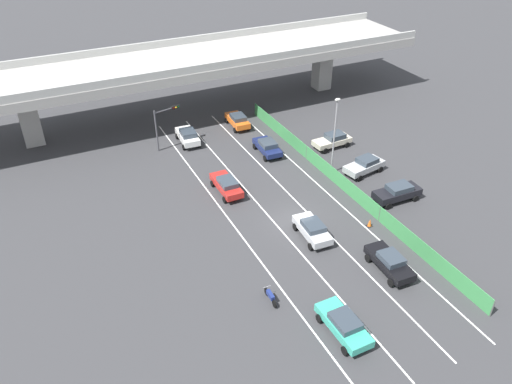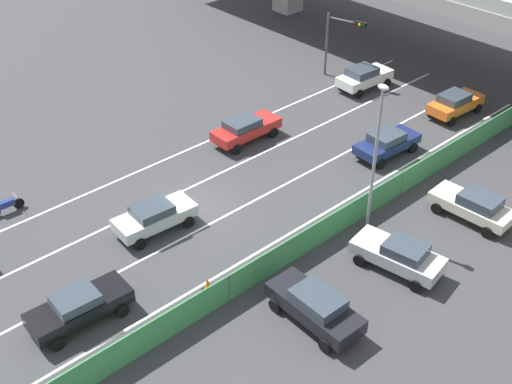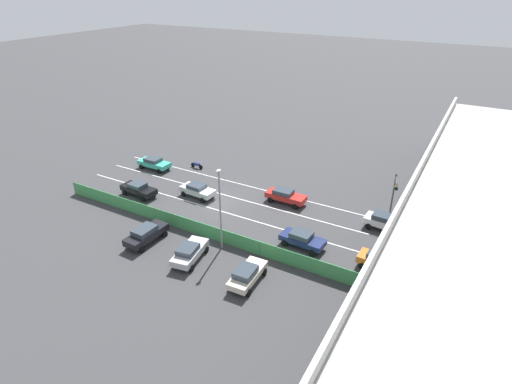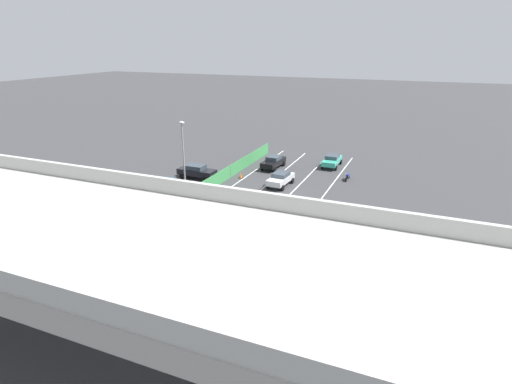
{
  "view_description": "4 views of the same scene",
  "coord_description": "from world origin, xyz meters",
  "px_view_note": "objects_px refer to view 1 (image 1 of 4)",
  "views": [
    {
      "loc": [
        -19.16,
        -31.35,
        27.04
      ],
      "look_at": [
        -1.8,
        4.13,
        1.19
      ],
      "focal_mm": 35.57,
      "sensor_mm": 36.0,
      "label": 1
    },
    {
      "loc": [
        23.98,
        -17.29,
        21.33
      ],
      "look_at": [
        2.88,
        1.93,
        1.61
      ],
      "focal_mm": 46.34,
      "sensor_mm": 36.0,
      "label": 2
    },
    {
      "loc": [
        34.85,
        24.78,
        23.26
      ],
      "look_at": [
        -0.58,
        4.77,
        2.17
      ],
      "focal_mm": 29.29,
      "sensor_mm": 36.0,
      "label": 3
    },
    {
      "loc": [
        -14.52,
        39.68,
        15.49
      ],
      "look_at": [
        0.22,
        4.41,
        1.62
      ],
      "focal_mm": 29.18,
      "sensor_mm": 36.0,
      "label": 4
    }
  ],
  "objects_px": {
    "motorcycle": "(270,296)",
    "traffic_cone": "(370,223)",
    "car_sedan_black": "(390,262)",
    "parked_sedan_dark": "(397,192)",
    "car_sedan_white": "(188,136)",
    "car_taxi_orange": "(238,120)",
    "car_sedan_silver": "(312,229)",
    "car_taxi_teal": "(344,324)",
    "parked_sedan_cream": "(333,140)",
    "car_sedan_red": "(227,185)",
    "street_lamp": "(335,130)",
    "traffic_light": "(165,120)",
    "car_sedan_navy": "(267,146)",
    "parked_wagon_silver": "(365,165)"
  },
  "relations": [
    {
      "from": "car_sedan_silver",
      "to": "car_sedan_navy",
      "type": "relative_size",
      "value": 0.99
    },
    {
      "from": "car_taxi_teal",
      "to": "car_sedan_black",
      "type": "height_order",
      "value": "car_sedan_black"
    },
    {
      "from": "car_sedan_red",
      "to": "car_sedan_black",
      "type": "relative_size",
      "value": 1.01
    },
    {
      "from": "car_sedan_silver",
      "to": "car_sedan_white",
      "type": "relative_size",
      "value": 1.0
    },
    {
      "from": "car_sedan_silver",
      "to": "parked_sedan_dark",
      "type": "xyz_separation_m",
      "value": [
        10.16,
        1.34,
        0.05
      ]
    },
    {
      "from": "parked_sedan_cream",
      "to": "traffic_cone",
      "type": "relative_size",
      "value": 6.11
    },
    {
      "from": "car_sedan_silver",
      "to": "motorcycle",
      "type": "xyz_separation_m",
      "value": [
        -6.65,
        -5.08,
        -0.43
      ]
    },
    {
      "from": "car_sedan_white",
      "to": "street_lamp",
      "type": "height_order",
      "value": "street_lamp"
    },
    {
      "from": "car_sedan_white",
      "to": "car_taxi_orange",
      "type": "distance_m",
      "value": 6.97
    },
    {
      "from": "car_sedan_red",
      "to": "car_taxi_orange",
      "type": "xyz_separation_m",
      "value": [
        6.96,
        12.82,
        0.02
      ]
    },
    {
      "from": "car_sedan_silver",
      "to": "parked_wagon_silver",
      "type": "height_order",
      "value": "parked_wagon_silver"
    },
    {
      "from": "car_sedan_black",
      "to": "street_lamp",
      "type": "height_order",
      "value": "street_lamp"
    },
    {
      "from": "parked_sedan_dark",
      "to": "traffic_light",
      "type": "relative_size",
      "value": 0.96
    },
    {
      "from": "car_sedan_silver",
      "to": "car_sedan_black",
      "type": "relative_size",
      "value": 0.95
    },
    {
      "from": "car_sedan_silver",
      "to": "car_sedan_black",
      "type": "bearing_deg",
      "value": -62.85
    },
    {
      "from": "car_sedan_red",
      "to": "parked_wagon_silver",
      "type": "height_order",
      "value": "parked_wagon_silver"
    },
    {
      "from": "car_sedan_white",
      "to": "traffic_light",
      "type": "bearing_deg",
      "value": -179.37
    },
    {
      "from": "parked_sedan_cream",
      "to": "car_sedan_white",
      "type": "bearing_deg",
      "value": 150.61
    },
    {
      "from": "car_sedan_silver",
      "to": "car_sedan_red",
      "type": "xyz_separation_m",
      "value": [
        -3.77,
        9.65,
        0.01
      ]
    },
    {
      "from": "car_taxi_orange",
      "to": "car_sedan_navy",
      "type": "bearing_deg",
      "value": -88.7
    },
    {
      "from": "car_sedan_white",
      "to": "parked_wagon_silver",
      "type": "distance_m",
      "value": 20.03
    },
    {
      "from": "parked_sedan_dark",
      "to": "traffic_cone",
      "type": "bearing_deg",
      "value": -155.2
    },
    {
      "from": "car_sedan_white",
      "to": "parked_sedan_dark",
      "type": "height_order",
      "value": "car_sedan_white"
    },
    {
      "from": "car_sedan_navy",
      "to": "parked_wagon_silver",
      "type": "relative_size",
      "value": 0.95
    },
    {
      "from": "car_sedan_black",
      "to": "car_taxi_orange",
      "type": "height_order",
      "value": "car_taxi_orange"
    },
    {
      "from": "parked_wagon_silver",
      "to": "motorcycle",
      "type": "bearing_deg",
      "value": -145.07
    },
    {
      "from": "car_sedan_red",
      "to": "parked_sedan_cream",
      "type": "bearing_deg",
      "value": 13.29
    },
    {
      "from": "motorcycle",
      "to": "traffic_light",
      "type": "relative_size",
      "value": 0.4
    },
    {
      "from": "car_taxi_orange",
      "to": "motorcycle",
      "type": "bearing_deg",
      "value": -109.65
    },
    {
      "from": "traffic_cone",
      "to": "parked_wagon_silver",
      "type": "bearing_deg",
      "value": 56.84
    },
    {
      "from": "car_sedan_navy",
      "to": "parked_sedan_dark",
      "type": "relative_size",
      "value": 0.95
    },
    {
      "from": "car_sedan_white",
      "to": "parked_sedan_dark",
      "type": "distance_m",
      "value": 24.1
    },
    {
      "from": "car_sedan_white",
      "to": "car_taxi_orange",
      "type": "height_order",
      "value": "car_sedan_white"
    },
    {
      "from": "car_taxi_orange",
      "to": "parked_sedan_cream",
      "type": "height_order",
      "value": "car_taxi_orange"
    },
    {
      "from": "car_taxi_teal",
      "to": "traffic_light",
      "type": "xyz_separation_m",
      "value": [
        -2.51,
        31.02,
        2.58
      ]
    },
    {
      "from": "parked_sedan_dark",
      "to": "traffic_light",
      "type": "xyz_separation_m",
      "value": [
        -16.29,
        19.73,
        2.52
      ]
    },
    {
      "from": "motorcycle",
      "to": "car_taxi_orange",
      "type": "bearing_deg",
      "value": 70.35
    },
    {
      "from": "car_sedan_red",
      "to": "parked_sedan_dark",
      "type": "relative_size",
      "value": 1.0
    },
    {
      "from": "motorcycle",
      "to": "traffic_cone",
      "type": "bearing_deg",
      "value": 19.31
    },
    {
      "from": "traffic_light",
      "to": "car_sedan_black",
      "type": "bearing_deg",
      "value": -71.14
    },
    {
      "from": "car_sedan_black",
      "to": "parked_sedan_cream",
      "type": "xyz_separation_m",
      "value": [
        7.42,
        19.31,
        0.01
      ]
    },
    {
      "from": "parked_sedan_cream",
      "to": "street_lamp",
      "type": "height_order",
      "value": "street_lamp"
    },
    {
      "from": "car_sedan_black",
      "to": "parked_sedan_dark",
      "type": "xyz_separation_m",
      "value": [
        6.95,
        7.59,
        0.05
      ]
    },
    {
      "from": "car_sedan_navy",
      "to": "parked_wagon_silver",
      "type": "bearing_deg",
      "value": -48.59
    },
    {
      "from": "car_taxi_orange",
      "to": "car_sedan_white",
      "type": "bearing_deg",
      "value": -168.62
    },
    {
      "from": "car_taxi_teal",
      "to": "parked_sedan_cream",
      "type": "bearing_deg",
      "value": 58.25
    },
    {
      "from": "car_sedan_white",
      "to": "traffic_cone",
      "type": "relative_size",
      "value": 6.04
    },
    {
      "from": "parked_sedan_cream",
      "to": "traffic_cone",
      "type": "distance_m",
      "value": 14.86
    },
    {
      "from": "parked_sedan_cream",
      "to": "car_taxi_teal",
      "type": "bearing_deg",
      "value": -121.75
    },
    {
      "from": "parked_sedan_cream",
      "to": "street_lamp",
      "type": "distance_m",
      "value": 7.02
    }
  ]
}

